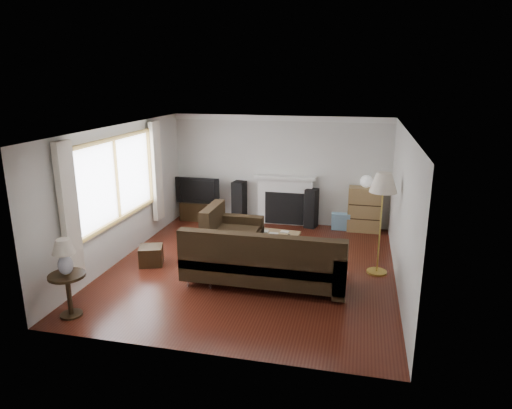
% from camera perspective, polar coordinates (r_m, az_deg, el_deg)
% --- Properties ---
extents(room, '(5.10, 5.60, 2.54)m').
position_cam_1_polar(room, '(7.93, -0.49, 0.47)').
color(room, '#47190F').
rests_on(room, ground).
extents(window, '(0.12, 2.74, 1.54)m').
position_cam_1_polar(window, '(8.58, -16.97, 3.01)').
color(window, olive).
rests_on(window, room).
extents(curtain_near, '(0.10, 0.35, 2.10)m').
position_cam_1_polar(curtain_near, '(7.35, -22.34, -0.75)').
color(curtain_near, silver).
rests_on(curtain_near, room).
extents(curtain_far, '(0.10, 0.35, 2.10)m').
position_cam_1_polar(curtain_far, '(9.90, -12.33, 4.07)').
color(curtain_far, silver).
rests_on(curtain_far, room).
extents(fireplace, '(1.40, 0.26, 1.15)m').
position_cam_1_polar(fireplace, '(10.58, 3.64, 0.55)').
color(fireplace, white).
rests_on(fireplace, room).
extents(tv_stand, '(0.89, 0.40, 0.45)m').
position_cam_1_polar(tv_stand, '(11.05, -7.02, -0.78)').
color(tv_stand, black).
rests_on(tv_stand, ground).
extents(television, '(1.07, 0.14, 0.62)m').
position_cam_1_polar(television, '(10.91, -7.11, 1.90)').
color(television, black).
rests_on(television, tv_stand).
extents(speaker_left, '(0.31, 0.36, 0.98)m').
position_cam_1_polar(speaker_left, '(10.73, -2.11, 0.32)').
color(speaker_left, black).
rests_on(speaker_left, ground).
extents(speaker_right, '(0.31, 0.35, 0.90)m').
position_cam_1_polar(speaker_right, '(10.44, 6.94, -0.46)').
color(speaker_right, black).
rests_on(speaker_right, ground).
extents(bookshelf, '(0.73, 0.35, 1.00)m').
position_cam_1_polar(bookshelf, '(10.37, 13.42, -0.60)').
color(bookshelf, olive).
rests_on(bookshelf, ground).
extents(globe_lamp, '(0.27, 0.27, 0.27)m').
position_cam_1_polar(globe_lamp, '(10.21, 13.64, 2.82)').
color(globe_lamp, white).
rests_on(globe_lamp, bookshelf).
extents(sectional_sofa, '(2.88, 2.10, 0.93)m').
position_cam_1_polar(sectional_sofa, '(7.54, 1.15, -6.65)').
color(sectional_sofa, black).
rests_on(sectional_sofa, ground).
extents(coffee_table, '(1.01, 0.61, 0.38)m').
position_cam_1_polar(coffee_table, '(9.03, 2.25, -4.70)').
color(coffee_table, olive).
rests_on(coffee_table, ground).
extents(footstool, '(0.53, 0.53, 0.35)m').
position_cam_1_polar(footstool, '(8.62, -12.98, -6.22)').
color(footstool, black).
rests_on(footstool, ground).
extents(floor_lamp, '(0.55, 0.55, 1.80)m').
position_cam_1_polar(floor_lamp, '(8.09, 15.29, -2.39)').
color(floor_lamp, gold).
rests_on(floor_lamp, ground).
extents(side_table, '(0.52, 0.52, 0.64)m').
position_cam_1_polar(side_table, '(7.16, -22.32, -10.43)').
color(side_table, black).
rests_on(side_table, ground).
extents(table_lamp, '(0.32, 0.32, 0.52)m').
position_cam_1_polar(table_lamp, '(6.94, -22.81, -6.10)').
color(table_lamp, silver).
rests_on(table_lamp, side_table).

